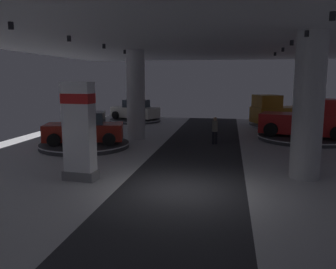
# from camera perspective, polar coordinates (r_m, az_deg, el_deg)

# --- Properties ---
(ground) EXTENTS (24.00, 44.00, 0.06)m
(ground) POSITION_cam_1_polar(r_m,az_deg,el_deg) (11.96, 2.19, -9.30)
(ground) COLOR silver
(ceiling_with_spotlights) EXTENTS (24.00, 44.00, 0.39)m
(ceiling_with_spotlights) POSITION_cam_1_polar(r_m,az_deg,el_deg) (11.48, 2.37, 18.11)
(ceiling_with_spotlights) COLOR silver
(column_right) EXTENTS (1.11, 1.11, 5.50)m
(column_right) POSITION_cam_1_polar(r_m,az_deg,el_deg) (13.91, 22.14, 4.32)
(column_right) COLOR #ADADB2
(column_right) RESTS_ON ground
(column_left) EXTENTS (1.14, 1.14, 5.50)m
(column_left) POSITION_cam_1_polar(r_m,az_deg,el_deg) (21.76, -5.35, 6.47)
(column_left) COLOR silver
(column_left) RESTS_ON ground
(brand_sign_pylon) EXTENTS (1.33, 0.78, 3.65)m
(brand_sign_pylon) POSITION_cam_1_polar(r_m,az_deg,el_deg) (13.16, -14.44, 0.72)
(brand_sign_pylon) COLOR slate
(brand_sign_pylon) RESTS_ON ground
(display_platform_deep_right) EXTENTS (5.68, 5.68, 0.23)m
(display_platform_deep_right) POSITION_cam_1_polar(r_m,az_deg,el_deg) (28.80, 18.88, 1.44)
(display_platform_deep_right) COLOR #B7B7BC
(display_platform_deep_right) RESTS_ON ground
(pickup_truck_deep_right) EXTENTS (5.70, 4.06, 2.30)m
(pickup_truck_deep_right) POSITION_cam_1_polar(r_m,az_deg,el_deg) (28.53, 18.43, 3.49)
(pickup_truck_deep_right) COLOR #B77519
(pickup_truck_deep_right) RESTS_ON display_platform_deep_right
(display_platform_deep_left) EXTENTS (4.58, 4.58, 0.23)m
(display_platform_deep_left) POSITION_cam_1_polar(r_m,az_deg,el_deg) (30.87, -5.45, 2.39)
(display_platform_deep_left) COLOR #333338
(display_platform_deep_left) RESTS_ON ground
(display_car_deep_left) EXTENTS (4.57, 3.43, 1.71)m
(display_car_deep_left) POSITION_cam_1_polar(r_m,az_deg,el_deg) (30.76, -5.43, 3.98)
(display_car_deep_left) COLOR silver
(display_car_deep_left) RESTS_ON display_platform_deep_left
(display_platform_far_right) EXTENTS (5.68, 5.68, 0.26)m
(display_platform_far_right) POSITION_cam_1_polar(r_m,az_deg,el_deg) (23.13, 21.51, -0.47)
(display_platform_far_right) COLOR #333338
(display_platform_far_right) RESTS_ON ground
(pickup_truck_far_right) EXTENTS (5.67, 3.74, 2.30)m
(pickup_truck_far_right) POSITION_cam_1_polar(r_m,az_deg,el_deg) (22.97, 22.46, 2.05)
(pickup_truck_far_right) COLOR red
(pickup_truck_far_right) RESTS_ON display_platform_far_right
(display_platform_mid_left) EXTENTS (4.98, 4.98, 0.26)m
(display_platform_mid_left) POSITION_cam_1_polar(r_m,az_deg,el_deg) (19.71, -13.56, -1.65)
(display_platform_mid_left) COLOR #333338
(display_platform_mid_left) RESTS_ON ground
(display_car_mid_left) EXTENTS (4.52, 3.05, 1.71)m
(display_car_mid_left) POSITION_cam_1_polar(r_m,az_deg,el_deg) (19.56, -13.57, 0.88)
(display_car_mid_left) COLOR maroon
(display_car_mid_left) RESTS_ON display_platform_mid_left
(visitor_walking_near) EXTENTS (0.32, 0.32, 1.59)m
(visitor_walking_near) POSITION_cam_1_polar(r_m,az_deg,el_deg) (20.13, 7.75, 0.94)
(visitor_walking_near) COLOR black
(visitor_walking_near) RESTS_ON ground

